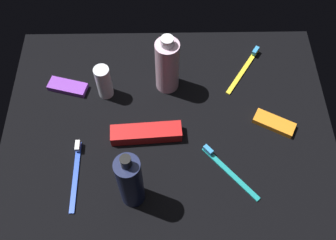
% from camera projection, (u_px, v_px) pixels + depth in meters
% --- Properties ---
extents(ground_plane, '(0.84, 0.64, 0.01)m').
position_uv_depth(ground_plane, '(168.00, 127.00, 0.99)').
color(ground_plane, black).
extents(lotion_bottle, '(0.05, 0.05, 0.21)m').
position_uv_depth(lotion_bottle, '(130.00, 181.00, 0.82)').
color(lotion_bottle, '#171E40').
rests_on(lotion_bottle, ground_plane).
extents(bodywash_bottle, '(0.06, 0.06, 0.18)m').
position_uv_depth(bodywash_bottle, '(168.00, 65.00, 0.98)').
color(bodywash_bottle, silver).
rests_on(bodywash_bottle, ground_plane).
extents(deodorant_stick, '(0.04, 0.04, 0.10)m').
position_uv_depth(deodorant_stick, '(104.00, 82.00, 1.00)').
color(deodorant_stick, silver).
rests_on(deodorant_stick, ground_plane).
extents(toothbrush_teal, '(0.13, 0.14, 0.02)m').
position_uv_depth(toothbrush_teal, '(227.00, 169.00, 0.92)').
color(toothbrush_teal, teal).
rests_on(toothbrush_teal, ground_plane).
extents(toothbrush_yellow, '(0.11, 0.16, 0.02)m').
position_uv_depth(toothbrush_yellow, '(245.00, 68.00, 1.08)').
color(toothbrush_yellow, yellow).
rests_on(toothbrush_yellow, ground_plane).
extents(toothbrush_blue, '(0.01, 0.18, 0.02)m').
position_uv_depth(toothbrush_blue, '(76.00, 171.00, 0.92)').
color(toothbrush_blue, blue).
rests_on(toothbrush_blue, ground_plane).
extents(toothpaste_box_red, '(0.18, 0.05, 0.03)m').
position_uv_depth(toothpaste_box_red, '(146.00, 133.00, 0.96)').
color(toothpaste_box_red, red).
rests_on(toothpaste_box_red, ground_plane).
extents(snack_bar_purple, '(0.11, 0.07, 0.01)m').
position_uv_depth(snack_bar_purple, '(68.00, 87.00, 1.04)').
color(snack_bar_purple, purple).
rests_on(snack_bar_purple, ground_plane).
extents(snack_bar_orange, '(0.11, 0.08, 0.01)m').
position_uv_depth(snack_bar_orange, '(274.00, 123.00, 0.99)').
color(snack_bar_orange, orange).
rests_on(snack_bar_orange, ground_plane).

